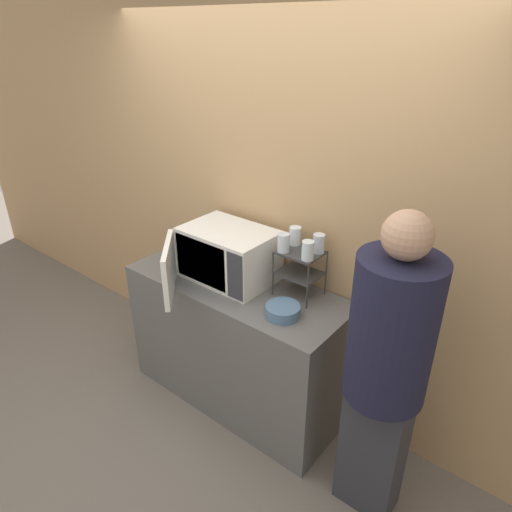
{
  "coord_description": "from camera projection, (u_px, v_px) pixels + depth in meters",
  "views": [
    {
      "loc": [
        1.67,
        -1.58,
        2.39
      ],
      "look_at": [
        0.14,
        0.32,
        1.16
      ],
      "focal_mm": 32.0,
      "sensor_mm": 36.0,
      "label": 1
    }
  ],
  "objects": [
    {
      "name": "ground_plane",
      "position": [
        210.0,
        418.0,
        3.11
      ],
      "size": [
        12.0,
        12.0,
        0.0
      ],
      "primitive_type": "plane",
      "color": "#6B6056"
    },
    {
      "name": "wall_back",
      "position": [
        268.0,
        214.0,
        2.96
      ],
      "size": [
        8.0,
        0.06,
        2.6
      ],
      "color": "tan",
      "rests_on": "ground_plane"
    },
    {
      "name": "counter",
      "position": [
        237.0,
        343.0,
        3.11
      ],
      "size": [
        1.5,
        0.58,
        0.92
      ],
      "color": "#595654",
      "rests_on": "ground_plane"
    },
    {
      "name": "microwave",
      "position": [
        226.0,
        255.0,
        2.9
      ],
      "size": [
        0.6,
        0.75,
        0.34
      ],
      "color": "silver",
      "rests_on": "counter"
    },
    {
      "name": "dish_rack",
      "position": [
        300.0,
        264.0,
        2.7
      ],
      "size": [
        0.26,
        0.21,
        0.29
      ],
      "color": "#333333",
      "rests_on": "counter"
    },
    {
      "name": "glass_front_left",
      "position": [
        284.0,
        243.0,
        2.64
      ],
      "size": [
        0.07,
        0.07,
        0.11
      ],
      "color": "silver",
      "rests_on": "dish_rack"
    },
    {
      "name": "glass_back_right",
      "position": [
        319.0,
        243.0,
        2.63
      ],
      "size": [
        0.07,
        0.07,
        0.11
      ],
      "color": "silver",
      "rests_on": "dish_rack"
    },
    {
      "name": "glass_front_right",
      "position": [
        308.0,
        250.0,
        2.55
      ],
      "size": [
        0.07,
        0.07,
        0.11
      ],
      "color": "silver",
      "rests_on": "dish_rack"
    },
    {
      "name": "glass_back_left",
      "position": [
        295.0,
        236.0,
        2.73
      ],
      "size": [
        0.07,
        0.07,
        0.11
      ],
      "color": "silver",
      "rests_on": "dish_rack"
    },
    {
      "name": "bowl",
      "position": [
        283.0,
        311.0,
        2.57
      ],
      "size": [
        0.2,
        0.2,
        0.07
      ],
      "color": "slate",
      "rests_on": "counter"
    },
    {
      "name": "person",
      "position": [
        386.0,
        363.0,
        2.15
      ],
      "size": [
        0.39,
        0.39,
        1.74
      ],
      "color": "#2D2D33",
      "rests_on": "ground_plane"
    }
  ]
}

